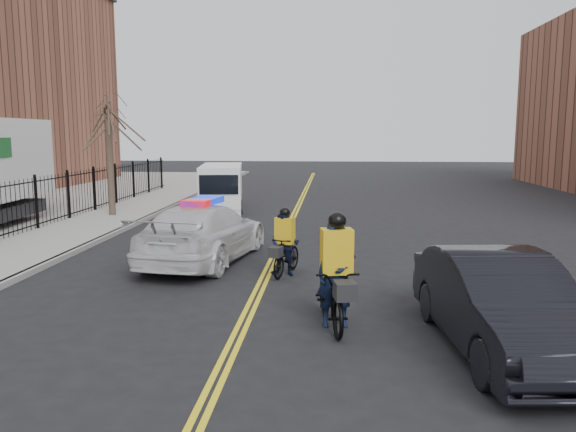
% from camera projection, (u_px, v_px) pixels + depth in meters
% --- Properties ---
extents(ground, '(120.00, 120.00, 0.00)m').
position_uv_depth(ground, '(262.00, 285.00, 13.29)').
color(ground, black).
rests_on(ground, ground).
extents(center_line_left, '(0.10, 60.00, 0.01)m').
position_uv_depth(center_line_left, '(286.00, 228.00, 21.19)').
color(center_line_left, yellow).
rests_on(center_line_left, ground).
extents(center_line_right, '(0.10, 60.00, 0.01)m').
position_uv_depth(center_line_right, '(290.00, 228.00, 21.17)').
color(center_line_right, yellow).
rests_on(center_line_right, ground).
extents(sidewalk, '(3.00, 60.00, 0.15)m').
position_uv_depth(sidewalk, '(95.00, 224.00, 21.75)').
color(sidewalk, gray).
rests_on(sidewalk, ground).
extents(curb, '(0.20, 60.00, 0.15)m').
position_uv_depth(curb, '(133.00, 225.00, 21.63)').
color(curb, gray).
rests_on(curb, ground).
extents(iron_fence, '(0.12, 28.00, 2.00)m').
position_uv_depth(iron_fence, '(57.00, 200.00, 21.73)').
color(iron_fence, black).
rests_on(iron_fence, ground).
extents(street_tree, '(3.20, 3.20, 4.80)m').
position_uv_depth(street_tree, '(109.00, 134.00, 23.22)').
color(street_tree, '#372A20').
rests_on(street_tree, sidewalk).
extents(police_cruiser, '(3.10, 5.87, 1.78)m').
position_uv_depth(police_cruiser, '(204.00, 233.00, 15.61)').
color(police_cruiser, silver).
rests_on(police_cruiser, ground).
extents(dark_sedan, '(2.19, 5.04, 1.61)m').
position_uv_depth(dark_sedan, '(501.00, 304.00, 9.15)').
color(dark_sedan, black).
rests_on(dark_sedan, ground).
extents(cargo_van, '(2.54, 5.23, 2.10)m').
position_uv_depth(cargo_van, '(222.00, 188.00, 26.07)').
color(cargo_van, white).
rests_on(cargo_van, ground).
extents(cyclist_near, '(1.15, 2.29, 2.15)m').
position_uv_depth(cyclist_near, '(336.00, 287.00, 10.36)').
color(cyclist_near, black).
rests_on(cyclist_near, ground).
extents(cyclist_far, '(0.95, 1.78, 1.73)m').
position_uv_depth(cyclist_far, '(285.00, 249.00, 14.13)').
color(cyclist_far, black).
rests_on(cyclist_far, ground).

